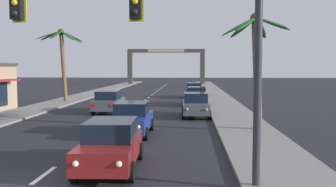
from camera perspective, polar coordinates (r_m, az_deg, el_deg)
sidewalk_right at (r=30.65m, az=9.09°, el=-2.41°), size 3.20×110.00×0.14m
sidewalk_left at (r=32.96m, az=-19.02°, el=-2.13°), size 3.20×110.00×0.14m
lane_markings at (r=30.59m, az=-4.76°, el=-2.51°), size 4.28×87.31×0.01m
traffic_signal_mast at (r=10.79m, az=-4.10°, el=10.82°), size 10.39×0.41×6.80m
sedan_lead_at_stop_bar at (r=13.09m, az=-8.70°, el=-7.67°), size 2.07×4.50×1.68m
sedan_third_in_queue at (r=19.46m, az=-5.48°, el=-3.78°), size 1.96×4.46×1.68m
sedan_oncoming_far at (r=29.05m, az=-8.97°, el=-1.21°), size 1.96×4.45×1.68m
sedan_parked_nearest_kerb at (r=26.45m, az=4.20°, el=-1.69°), size 2.01×4.47×1.68m
sedan_parked_mid_kerb at (r=34.20m, az=4.35°, el=-0.38°), size 1.97×4.46×1.68m
sedan_parked_far_kerb at (r=42.81m, az=4.02°, el=0.52°), size 2.03×4.48×1.68m
palm_left_third at (r=38.38m, az=-15.76°, el=6.35°), size 4.66×4.77×7.24m
palm_right_second at (r=20.77m, az=13.24°, el=6.15°), size 3.88×3.38×6.38m
town_gateway_arch at (r=74.43m, az=-0.31°, el=4.88°), size 15.27×0.90×6.99m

